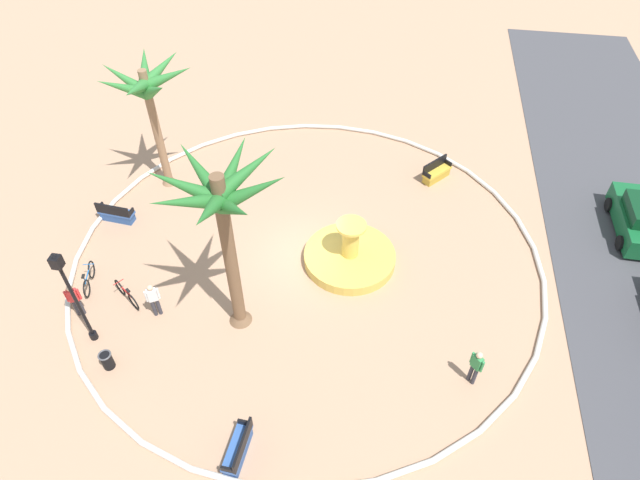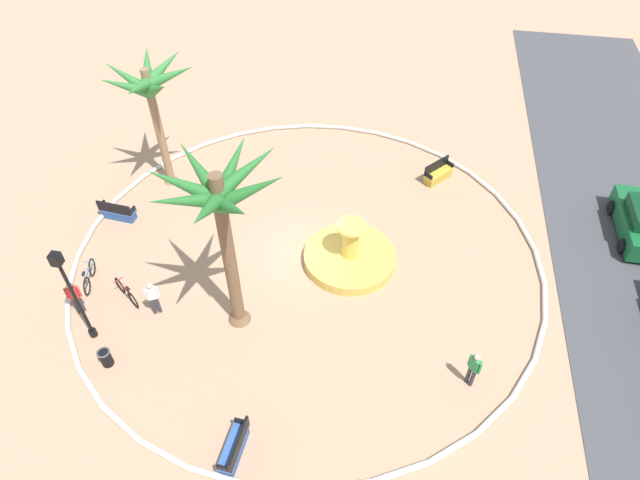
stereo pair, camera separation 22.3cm
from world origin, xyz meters
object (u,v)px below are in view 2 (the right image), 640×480
object	(u,v)px
person_cyclist_photo	(74,296)
person_pedestrian_stroll	(474,368)
bench_north	(438,174)
person_cyclist_helmet	(153,297)
palm_tree_near_fountain	(150,91)
lamppost	(71,289)
bicycle_red_frame	(127,292)
bicycle_by_lamppost	(89,276)
bench_east	(235,448)
trash_bin	(106,357)
palm_tree_by_curb	(221,209)
fountain	(350,256)
bench_west	(118,212)

from	to	relation	value
person_cyclist_photo	person_pedestrian_stroll	distance (m)	14.51
bench_north	person_cyclist_helmet	bearing A→B (deg)	-45.76
palm_tree_near_fountain	lamppost	xyz separation A→B (m)	(9.05, 0.46, -2.25)
person_cyclist_helmet	person_pedestrian_stroll	world-z (taller)	person_pedestrian_stroll
palm_tree_near_fountain	bicycle_red_frame	distance (m)	8.55
bench_north	bicycle_by_lamppost	bearing A→B (deg)	-56.00
bench_east	bicycle_red_frame	bearing A→B (deg)	-131.51
bicycle_by_lamppost	person_pedestrian_stroll	bearing A→B (deg)	82.54
bicycle_red_frame	person_pedestrian_stroll	xyz separation A→B (m)	(1.42, 12.99, 0.56)
trash_bin	lamppost	bearing A→B (deg)	-134.28
palm_tree_by_curb	person_cyclist_photo	distance (m)	7.65
palm_tree_near_fountain	bench_east	distance (m)	14.86
fountain	bench_north	bearing A→B (deg)	150.56
palm_tree_near_fountain	person_pedestrian_stroll	xyz separation A→B (m)	(8.63, 13.98, -3.92)
fountain	bench_north	size ratio (longest dim) A/B	2.46
bench_west	bench_north	world-z (taller)	same
bench_west	person_cyclist_photo	size ratio (longest dim) A/B	1.02
person_pedestrian_stroll	bicycle_by_lamppost	bearing A→B (deg)	-97.46
bench_west	person_pedestrian_stroll	bearing A→B (deg)	69.58
bicycle_red_frame	person_pedestrian_stroll	size ratio (longest dim) A/B	0.85
bench_north	person_cyclist_helmet	world-z (taller)	person_cyclist_helmet
lamppost	person_cyclist_helmet	distance (m)	2.92
bench_north	person_cyclist_helmet	xyz separation A→B (m)	(10.02, -10.29, 0.57)
fountain	palm_tree_near_fountain	size ratio (longest dim) A/B	0.62
fountain	bicycle_by_lamppost	xyz separation A→B (m)	(2.95, -10.00, 0.08)
bench_west	bench_north	xyz separation A→B (m)	(-5.31, 14.00, 0.00)
bicycle_red_frame	bicycle_by_lamppost	world-z (taller)	same
bicycle_by_lamppost	person_cyclist_helmet	size ratio (longest dim) A/B	1.02
bench_east	bench_west	world-z (taller)	same
bench_north	trash_bin	distance (m)	16.72
person_cyclist_photo	person_pedestrian_stroll	bearing A→B (deg)	87.88
bicycle_red_frame	palm_tree_near_fountain	bearing A→B (deg)	-172.13
person_cyclist_photo	person_pedestrian_stroll	world-z (taller)	person_pedestrian_stroll
bench_east	person_cyclist_photo	world-z (taller)	person_cyclist_photo
trash_bin	person_pedestrian_stroll	world-z (taller)	person_pedestrian_stroll
trash_bin	person_cyclist_photo	world-z (taller)	person_cyclist_photo
bench_north	person_pedestrian_stroll	world-z (taller)	person_pedestrian_stroll
palm_tree_near_fountain	person_pedestrian_stroll	world-z (taller)	palm_tree_near_fountain
lamppost	bicycle_by_lamppost	xyz separation A→B (m)	(-2.35, -1.26, -2.23)
person_cyclist_helmet	person_cyclist_photo	distance (m)	2.93
palm_tree_near_fountain	bicycle_by_lamppost	distance (m)	8.10
bench_west	palm_tree_by_curb	bearing A→B (deg)	57.04
bench_east	trash_bin	distance (m)	5.80
lamppost	bicycle_by_lamppost	world-z (taller)	lamppost
bench_north	person_pedestrian_stroll	distance (m)	11.11
bench_west	person_cyclist_helmet	bearing A→B (deg)	38.28
fountain	person_cyclist_helmet	size ratio (longest dim) A/B	2.30
fountain	bicycle_red_frame	xyz separation A→B (m)	(3.47, -8.20, 0.08)
bench_west	bicycle_red_frame	distance (m)	4.89
palm_tree_by_curb	trash_bin	distance (m)	7.06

